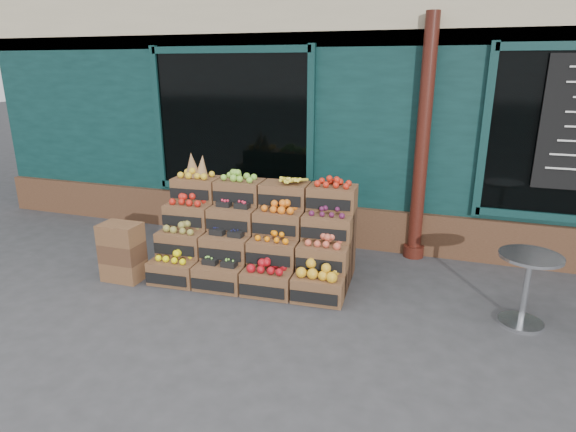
% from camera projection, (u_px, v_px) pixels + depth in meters
% --- Properties ---
extents(ground, '(60.00, 60.00, 0.00)m').
position_uv_depth(ground, '(285.00, 310.00, 5.28)').
color(ground, '#363638').
rests_on(ground, ground).
extents(shop_facade, '(12.00, 6.24, 4.80)m').
position_uv_depth(shop_facade, '(372.00, 74.00, 9.18)').
color(shop_facade, '#0D2C2A').
rests_on(shop_facade, ground).
extents(crate_display, '(2.46, 1.31, 1.49)m').
position_uv_depth(crate_display, '(256.00, 240.00, 6.05)').
color(crate_display, brown).
rests_on(crate_display, ground).
extents(spare_crates, '(0.49, 0.34, 0.73)m').
position_uv_depth(spare_crates, '(122.00, 252.00, 5.93)').
color(spare_crates, brown).
rests_on(spare_crates, ground).
extents(bistro_table, '(0.61, 0.61, 0.77)m').
position_uv_depth(bistro_table, '(527.00, 281.00, 4.85)').
color(bistro_table, '#B0B3B7').
rests_on(bistro_table, ground).
extents(shopkeeper, '(0.77, 0.64, 1.81)m').
position_uv_depth(shopkeeper, '(234.00, 167.00, 8.20)').
color(shopkeeper, '#1E6B35').
rests_on(shopkeeper, ground).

